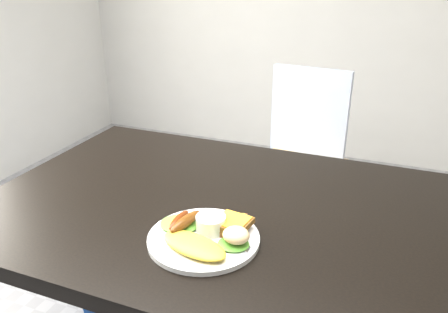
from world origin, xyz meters
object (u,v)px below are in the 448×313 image
object	(u,v)px
dining_table	(223,210)
person	(227,89)
dining_chair	(298,170)
plate	(204,239)

from	to	relation	value
dining_table	person	distance (m)	0.91
dining_table	person	bearing A→B (deg)	110.49
person	dining_chair	bearing A→B (deg)	-147.89
dining_table	plate	distance (m)	0.17
dining_table	dining_chair	distance (m)	0.95
dining_chair	plate	size ratio (longest dim) A/B	1.50
dining_chair	plate	xyz separation A→B (m)	(0.01, -1.08, 0.31)
dining_table	dining_chair	bearing A→B (deg)	89.48
dining_table	plate	bearing A→B (deg)	-82.31
dining_table	plate	xyz separation A→B (m)	(0.02, -0.17, 0.03)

